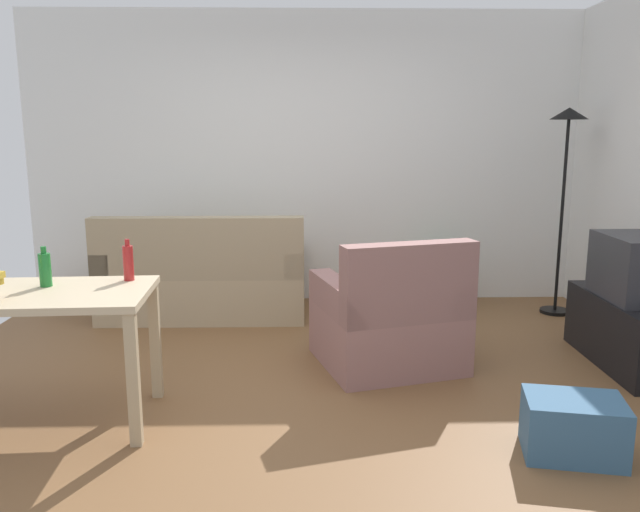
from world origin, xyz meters
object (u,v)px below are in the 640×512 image
Objects in this scene: couch at (204,282)px; desk at (38,311)px; storage_box at (573,427)px; tv_stand at (629,332)px; bottle_red at (128,262)px; armchair at (391,322)px; potted_plant at (443,270)px; torchiere_lamp at (566,155)px; tv at (636,267)px; bottle_green at (45,269)px.

desk is (-0.57, -2.09, 0.34)m from couch.
couch is 3.67× the size of storage_box.
tv_stand is 3.38m from bottle_red.
armchair is (-1.66, 0.02, 0.08)m from tv_stand.
couch is 3.40m from tv_stand.
bottle_red reaches higher than potted_plant.
potted_plant is at bearing -129.51° from armchair.
couch is at bearing -179.75° from torchiere_lamp.
bottle_red is (-1.62, -0.57, 0.55)m from armchair.
tv is 2.46× the size of bottle_red.
bottle_green is (-3.70, -1.99, -0.55)m from torchiere_lamp.
couch is at bearing 67.78° from tv_stand.
couch and tv have the same top height.
tv_stand is at bearing 90.00° from tv.
potted_plant is at bearing 38.37° from desk.
armchair is at bearing 89.42° from tv.
tv is (3.15, -1.29, 0.39)m from couch.
bottle_red reaches higher than bottle_green.
couch is 3.09× the size of potted_plant.
tv_stand is 0.46m from tv.
torchiere_lamp is at bearing -17.18° from potted_plant.
bottle_red is at bearing 99.61° from tv_stand.
couch is at bearing 85.86° from bottle_red.
potted_plant is (2.18, 0.31, 0.02)m from couch.
bottle_green is (-2.80, 0.55, 0.71)m from storage_box.
torchiere_lamp is 7.96× the size of bottle_green.
storage_box is 1.97× the size of bottle_red.
bottle_green is at bearing 3.43° from armchair.
bottle_green reaches higher than storage_box.
couch is 2.13m from bottle_green.
tv is at bearing 163.69° from armchair.
torchiere_lamp is 7.42× the size of bottle_red.
torchiere_lamp reaches higher than storage_box.
bottle_red is at bearing 3.77° from armchair.
potted_plant is at bearing -171.84° from couch.
couch is at bearing 74.24° from bottle_green.
tv is at bearing 9.41° from desk.
tv_stand is at bearing 9.61° from bottle_red.
armchair is at bearing -142.38° from torchiere_lamp.
armchair is at bearing 19.05° from desk.
tv is 3.80m from desk.
torchiere_lamp is (-0.00, 1.30, 0.71)m from tv.
tv is 1.48m from torchiere_lamp.
bottle_red is at bearing -137.05° from potted_plant.
couch is 3.38m from storage_box.
armchair is 2.23m from bottle_green.
armchair is 4.49× the size of bottle_red.
bottle_red is at bearing 17.87° from bottle_green.
bottle_red is at bearing 99.60° from tv.
armchair is 1.48m from storage_box.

